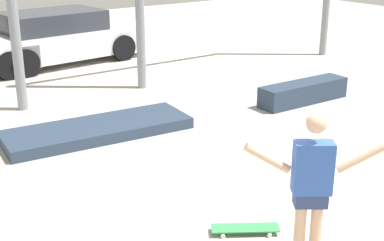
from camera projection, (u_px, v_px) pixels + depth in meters
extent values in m
plane|color=#B2ADA3|center=(277.00, 205.00, 6.96)|extent=(36.00, 36.00, 0.00)
cylinder|color=#DBAD89|center=(300.00, 225.00, 5.72)|extent=(0.12, 0.12, 0.78)
cylinder|color=#DBAD89|center=(316.00, 225.00, 5.72)|extent=(0.12, 0.12, 0.78)
cube|color=navy|center=(310.00, 198.00, 5.61)|extent=(0.39, 0.36, 0.17)
cube|color=#3359B2|center=(313.00, 168.00, 5.49)|extent=(0.45, 0.40, 0.56)
sphere|color=#DBAD89|center=(316.00, 123.00, 5.33)|extent=(0.22, 0.22, 0.22)
cylinder|color=#DBAD89|center=(267.00, 158.00, 5.46)|extent=(0.46, 0.36, 0.34)
cylinder|color=#DBAD89|center=(360.00, 158.00, 5.46)|extent=(0.46, 0.36, 0.34)
cube|color=#338C4C|center=(245.00, 228.00, 6.28)|extent=(0.79, 0.61, 0.01)
cylinder|color=silver|center=(266.00, 226.00, 6.40)|extent=(0.06, 0.06, 0.05)
cylinder|color=silver|center=(270.00, 235.00, 6.20)|extent=(0.06, 0.06, 0.05)
cylinder|color=silver|center=(221.00, 227.00, 6.38)|extent=(0.06, 0.06, 0.05)
cylinder|color=silver|center=(223.00, 236.00, 6.18)|extent=(0.06, 0.06, 0.05)
cube|color=#28384C|center=(303.00, 92.00, 11.07)|extent=(2.10, 0.55, 0.43)
cube|color=#28384C|center=(98.00, 129.00, 9.32)|extent=(3.31, 1.38, 0.20)
cylinder|color=black|center=(9.00, 65.00, 12.75)|extent=(0.70, 0.26, 0.69)
cube|color=white|center=(60.00, 43.00, 14.38)|extent=(4.72, 2.22, 0.69)
cube|color=#2D333D|center=(52.00, 21.00, 14.06)|extent=(2.66, 1.88, 0.51)
cylinder|color=black|center=(90.00, 39.00, 15.94)|extent=(0.72, 0.28, 0.70)
cylinder|color=black|center=(123.00, 48.00, 14.68)|extent=(0.72, 0.28, 0.70)
cylinder|color=black|center=(25.00, 63.00, 12.94)|extent=(0.72, 0.28, 0.70)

